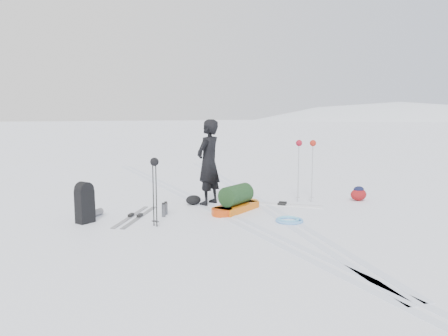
{
  "coord_description": "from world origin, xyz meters",
  "views": [
    {
      "loc": [
        -3.34,
        -8.42,
        2.15
      ],
      "look_at": [
        0.11,
        0.24,
        0.95
      ],
      "focal_mm": 35.0,
      "sensor_mm": 36.0,
      "label": 1
    }
  ],
  "objects_px": {
    "pulk_sled": "(236,201)",
    "ski_poles_black": "(155,170)",
    "expedition_rucksack": "(86,203)",
    "skier": "(208,162)"
  },
  "relations": [
    {
      "from": "pulk_sled",
      "to": "ski_poles_black",
      "type": "bearing_deg",
      "value": 164.43
    },
    {
      "from": "skier",
      "to": "ski_poles_black",
      "type": "xyz_separation_m",
      "value": [
        -1.61,
        -1.5,
        0.08
      ]
    },
    {
      "from": "pulk_sled",
      "to": "ski_poles_black",
      "type": "height_order",
      "value": "ski_poles_black"
    },
    {
      "from": "expedition_rucksack",
      "to": "ski_poles_black",
      "type": "bearing_deg",
      "value": -67.4
    },
    {
      "from": "expedition_rucksack",
      "to": "pulk_sled",
      "type": "bearing_deg",
      "value": -36.37
    },
    {
      "from": "ski_poles_black",
      "to": "pulk_sled",
      "type": "bearing_deg",
      "value": 23.24
    },
    {
      "from": "skier",
      "to": "expedition_rucksack",
      "type": "relative_size",
      "value": 2.29
    },
    {
      "from": "expedition_rucksack",
      "to": "ski_poles_black",
      "type": "relative_size",
      "value": 0.66
    },
    {
      "from": "skier",
      "to": "ski_poles_black",
      "type": "relative_size",
      "value": 1.51
    },
    {
      "from": "expedition_rucksack",
      "to": "ski_poles_black",
      "type": "height_order",
      "value": "ski_poles_black"
    }
  ]
}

